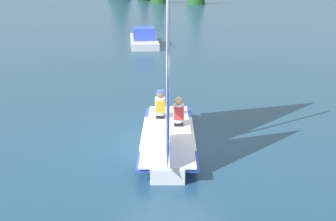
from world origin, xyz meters
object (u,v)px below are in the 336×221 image
object	(u,v)px
sailboat_main	(168,116)
sailor_helm	(179,116)
motorboat_distant	(144,39)
sailor_crew	(160,108)

from	to	relation	value
sailboat_main	sailor_helm	world-z (taller)	sailboat_main
sailboat_main	motorboat_distant	size ratio (longest dim) A/B	1.14
sailboat_main	motorboat_distant	distance (m)	15.62
sailboat_main	sailor_crew	distance (m)	1.21
sailor_helm	sailor_crew	bearing A→B (deg)	-140.04
sailboat_main	sailor_helm	distance (m)	0.65
sailboat_main	sailor_crew	bearing A→B (deg)	-168.97
sailor_helm	motorboat_distant	xyz separation A→B (m)	(-12.20, 8.88, -0.24)
sailor_helm	sailor_crew	xyz separation A→B (m)	(-0.80, 0.04, 0.01)
sailor_crew	sailboat_main	bearing A→B (deg)	11.03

